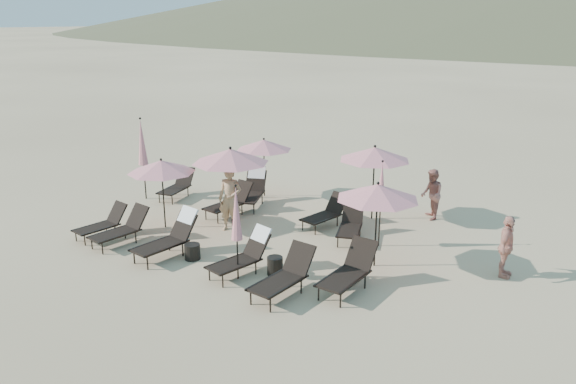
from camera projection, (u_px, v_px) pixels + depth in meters
The scene contains 25 objects.
ground at pixel (236, 276), 13.58m from camera, with size 800.00×800.00×0.00m, color #D6BA8C.
lounger_0 at pixel (103, 223), 15.93m from camera, with size 0.86×1.60×0.88m.
lounger_1 at pixel (122, 228), 15.42m from camera, with size 0.93×1.75×0.96m.
lounger_2 at pixel (170, 236), 14.61m from camera, with size 0.98×1.93×1.15m.
lounger_3 at pixel (244, 254), 13.60m from camera, with size 1.03×1.78×1.05m.
lounger_4 at pixel (284, 275), 12.53m from camera, with size 0.90×1.83×1.01m.
lounger_5 at pixel (349, 271), 12.74m from camera, with size 0.84×1.84×1.02m.
lounger_6 at pixel (177, 185), 19.44m from camera, with size 0.86×1.70×0.93m.
lounger_7 at pixel (253, 189), 18.63m from camera, with size 1.24×1.96×1.16m.
lounger_8 at pixel (230, 201), 17.67m from camera, with size 0.91×1.78×0.97m.
lounger_9 at pixel (326, 213), 16.71m from camera, with size 0.98×1.68×0.91m.
lounger_10 at pixel (351, 224), 15.77m from camera, with size 1.03×1.68×0.91m.
umbrella_open_0 at pixel (161, 166), 16.21m from camera, with size 1.97×1.97×2.12m.
umbrella_open_1 at pixel (230, 156), 16.25m from camera, with size 2.26×2.26×2.43m.
umbrella_open_2 at pixel (378, 192), 13.57m from camera, with size 2.05×2.05×2.20m.
umbrella_open_3 at pixel (264, 145), 19.17m from camera, with size 1.93×1.93×2.08m.
umbrella_open_4 at pixel (375, 154), 16.88m from camera, with size 2.18×2.18×2.34m.
umbrella_closed_0 at pixel (236, 214), 12.96m from camera, with size 0.28×0.28×2.36m.
umbrella_closed_1 at pixel (381, 187), 14.89m from camera, with size 0.28×0.28×2.42m.
umbrella_closed_2 at pixel (142, 143), 18.85m from camera, with size 0.33×0.33×2.84m.
side_table_0 at pixel (192, 252), 14.47m from camera, with size 0.41×0.41×0.41m, color black.
side_table_1 at pixel (275, 266), 13.59m from camera, with size 0.39×0.39×0.45m, color black.
beachgoer_a at pixel (230, 199), 16.25m from camera, with size 0.70×0.46×1.92m, color tan.
beachgoer_b at pixel (432, 194), 17.24m from camera, with size 0.76×0.60×1.57m, color #B1685B.
beachgoer_c at pixel (506, 247), 13.33m from camera, with size 0.90×0.37×1.54m, color tan.
Camera 1 is at (7.35, -10.05, 5.95)m, focal length 35.00 mm.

